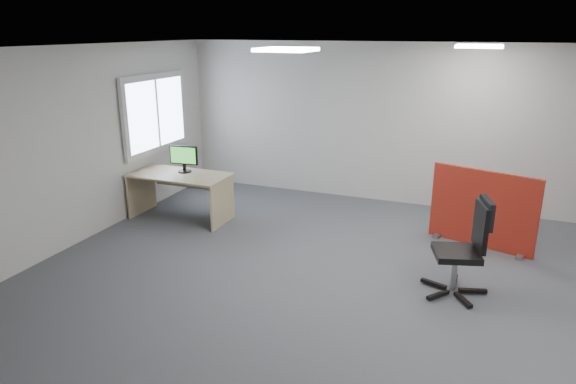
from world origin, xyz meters
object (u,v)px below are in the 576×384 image
(office_chair, at_px, (468,242))
(monitor_second, at_px, (184,158))
(second_desk, at_px, (181,184))
(red_divider, at_px, (482,210))

(office_chair, bearing_deg, monitor_second, 149.62)
(second_desk, bearing_deg, office_chair, -12.62)
(red_divider, xyz_separation_m, second_desk, (-4.46, -0.53, 0.02))
(red_divider, height_order, office_chair, office_chair)
(second_desk, bearing_deg, monitor_second, 83.44)
(red_divider, bearing_deg, monitor_second, -157.24)
(office_chair, bearing_deg, second_desk, 150.93)
(monitor_second, xyz_separation_m, office_chair, (4.34, -1.08, -0.32))
(second_desk, height_order, office_chair, office_chair)
(office_chair, bearing_deg, red_divider, 69.18)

